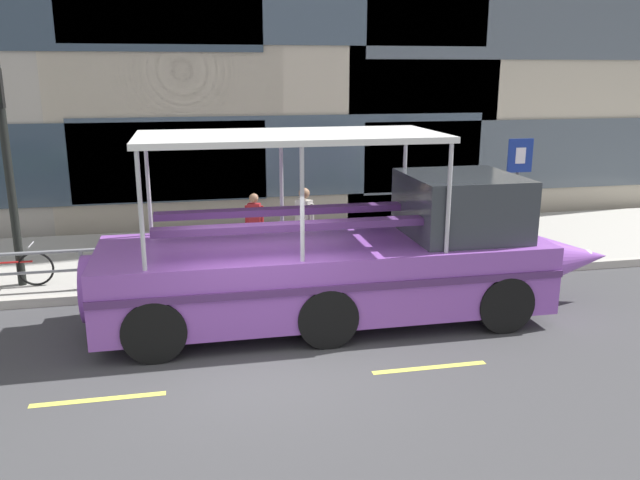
{
  "coord_description": "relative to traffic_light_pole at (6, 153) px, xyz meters",
  "views": [
    {
      "loc": [
        -1.04,
        -9.29,
        4.37
      ],
      "look_at": [
        1.31,
        2.05,
        1.3
      ],
      "focal_mm": 36.08,
      "sensor_mm": 36.0,
      "label": 1
    }
  ],
  "objects": [
    {
      "name": "sidewalk",
      "position": [
        4.42,
        1.69,
        -2.75
      ],
      "size": [
        32.0,
        4.8,
        0.18
      ],
      "primitive_type": "cube",
      "color": "#A8A59E",
      "rests_on": "ground_plane"
    },
    {
      "name": "curb_guardrail",
      "position": [
        5.05,
        -0.46,
        -2.11
      ],
      "size": [
        11.48,
        0.09,
        0.82
      ],
      "color": "gray",
      "rests_on": "sidewalk"
    },
    {
      "name": "duck_tour_boat",
      "position": [
        6.23,
        -2.58,
        -1.74
      ],
      "size": [
        9.7,
        2.56,
        3.35
      ],
      "color": "purple",
      "rests_on": "ground_plane"
    },
    {
      "name": "pedestrian_mid_right",
      "position": [
        4.81,
        1.02,
        -1.75
      ],
      "size": [
        0.41,
        0.25,
        1.5
      ],
      "color": "#1E2338",
      "rests_on": "sidewalk"
    },
    {
      "name": "pedestrian_near_bow",
      "position": [
        9.3,
        0.18,
        -1.72
      ],
      "size": [
        0.45,
        0.21,
        1.55
      ],
      "color": "black",
      "rests_on": "sidewalk"
    },
    {
      "name": "curb_edge",
      "position": [
        4.42,
        -0.8,
        -2.75
      ],
      "size": [
        32.0,
        0.18,
        0.18
      ],
      "primitive_type": "cube",
      "color": "#B2ADA3",
      "rests_on": "ground_plane"
    },
    {
      "name": "leaned_bicycle",
      "position": [
        -0.22,
        -0.06,
        -2.28
      ],
      "size": [
        1.74,
        0.46,
        0.96
      ],
      "color": "black",
      "rests_on": "sidewalk"
    },
    {
      "name": "pedestrian_mid_left",
      "position": [
        5.82,
        0.21,
        -1.61
      ],
      "size": [
        0.36,
        0.4,
        1.74
      ],
      "color": "#47423D",
      "rests_on": "sidewalk"
    },
    {
      "name": "lane_centreline",
      "position": [
        4.42,
        -4.81,
        -2.84
      ],
      "size": [
        25.8,
        0.12,
        0.01
      ],
      "color": "#DBD64C",
      "rests_on": "ground_plane"
    },
    {
      "name": "traffic_light_pole",
      "position": [
        0.0,
        0.0,
        0.0
      ],
      "size": [
        0.24,
        0.46,
        4.41
      ],
      "color": "black",
      "rests_on": "sidewalk"
    },
    {
      "name": "ground_plane",
      "position": [
        4.42,
        -3.91,
        -2.84
      ],
      "size": [
        120.0,
        120.0,
        0.0
      ],
      "primitive_type": "plane",
      "color": "#3D3D3F"
    },
    {
      "name": "parking_sign",
      "position": [
        10.77,
        0.12,
        -0.83
      ],
      "size": [
        0.6,
        0.12,
        2.7
      ],
      "color": "#4C4F54",
      "rests_on": "sidewalk"
    }
  ]
}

